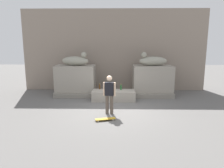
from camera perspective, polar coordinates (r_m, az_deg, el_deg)
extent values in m
plane|color=#605E5B|center=(9.57, 0.26, -7.33)|extent=(40.00, 40.00, 0.00)
cube|color=gray|center=(13.71, 0.61, 9.02)|extent=(11.45, 0.60, 5.04)
cube|color=gray|center=(12.54, -9.73, 1.02)|extent=(2.23, 1.27, 1.72)
cube|color=gray|center=(12.48, 10.80, 0.94)|extent=(2.23, 1.27, 1.72)
ellipsoid|color=#999786|center=(12.39, -9.90, 6.13)|extent=(1.68, 0.89, 0.52)
sphere|color=#999786|center=(12.16, -7.55, 7.79)|extent=(0.32, 0.32, 0.32)
ellipsoid|color=#999786|center=(12.34, 10.99, 6.07)|extent=(1.66, 0.76, 0.52)
sphere|color=#999786|center=(12.16, 8.55, 7.76)|extent=(0.32, 0.32, 0.32)
cube|color=gray|center=(11.23, 0.42, -3.11)|extent=(2.26, 0.88, 0.53)
cylinder|color=brown|center=(9.13, -1.33, -5.54)|extent=(0.14, 0.14, 0.82)
cylinder|color=brown|center=(9.10, -0.09, -5.60)|extent=(0.14, 0.14, 0.82)
cube|color=black|center=(8.94, -0.72, -1.33)|extent=(0.39, 0.25, 0.56)
sphere|color=beige|center=(8.85, -0.73, 1.54)|extent=(0.23, 0.23, 0.23)
cylinder|color=beige|center=(8.99, -2.13, -1.34)|extent=(0.09, 0.09, 0.58)
cylinder|color=beige|center=(8.90, 0.70, -1.45)|extent=(0.09, 0.09, 0.58)
cube|color=gold|center=(8.47, -1.80, -9.35)|extent=(0.82, 0.41, 0.02)
cylinder|color=white|center=(8.61, 0.08, -9.27)|extent=(0.06, 0.04, 0.06)
cylinder|color=white|center=(8.49, 0.32, -9.59)|extent=(0.06, 0.04, 0.06)
cylinder|color=white|center=(8.49, -3.90, -9.60)|extent=(0.06, 0.04, 0.06)
cylinder|color=white|center=(8.36, -3.72, -9.93)|extent=(0.06, 0.04, 0.06)
cylinder|color=silver|center=(11.46, -0.98, -0.95)|extent=(0.07, 0.07, 0.19)
cylinder|color=silver|center=(11.43, -0.98, -0.32)|extent=(0.03, 0.03, 0.06)
cylinder|color=yellow|center=(11.43, -0.98, -0.15)|extent=(0.04, 0.04, 0.01)
cylinder|color=#593314|center=(11.49, -3.34, -0.79)|extent=(0.07, 0.07, 0.25)
cylinder|color=#593314|center=(11.46, -3.34, -0.04)|extent=(0.03, 0.03, 0.06)
cylinder|color=yellow|center=(11.45, -3.35, 0.14)|extent=(0.04, 0.04, 0.01)
cylinder|color=#1E722D|center=(11.30, 2.41, -1.00)|extent=(0.07, 0.07, 0.24)
cylinder|color=#1E722D|center=(11.27, 2.41, -0.25)|extent=(0.03, 0.03, 0.06)
cylinder|color=yellow|center=(11.26, 2.41, -0.07)|extent=(0.04, 0.04, 0.01)
cube|color=gray|center=(11.82, 0.47, -3.07)|extent=(6.69, 0.50, 0.25)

